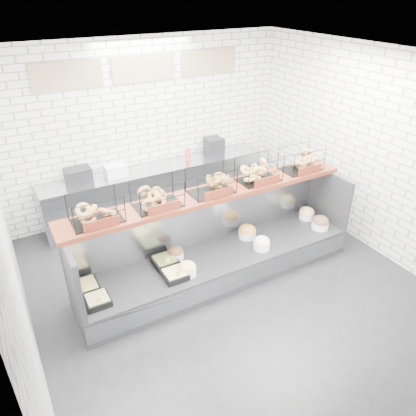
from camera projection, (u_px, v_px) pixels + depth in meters
ground at (229, 288)px, 5.63m from camera, size 5.50×5.50×0.00m
room_shell at (208, 133)px, 5.08m from camera, size 5.02×5.51×3.01m
display_case at (217, 256)px, 5.73m from camera, size 4.00×0.90×1.20m
bagel_shelf at (211, 184)px, 5.34m from camera, size 4.10×0.50×0.40m
prep_counter at (158, 189)px, 7.25m from camera, size 4.00×0.60×1.20m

